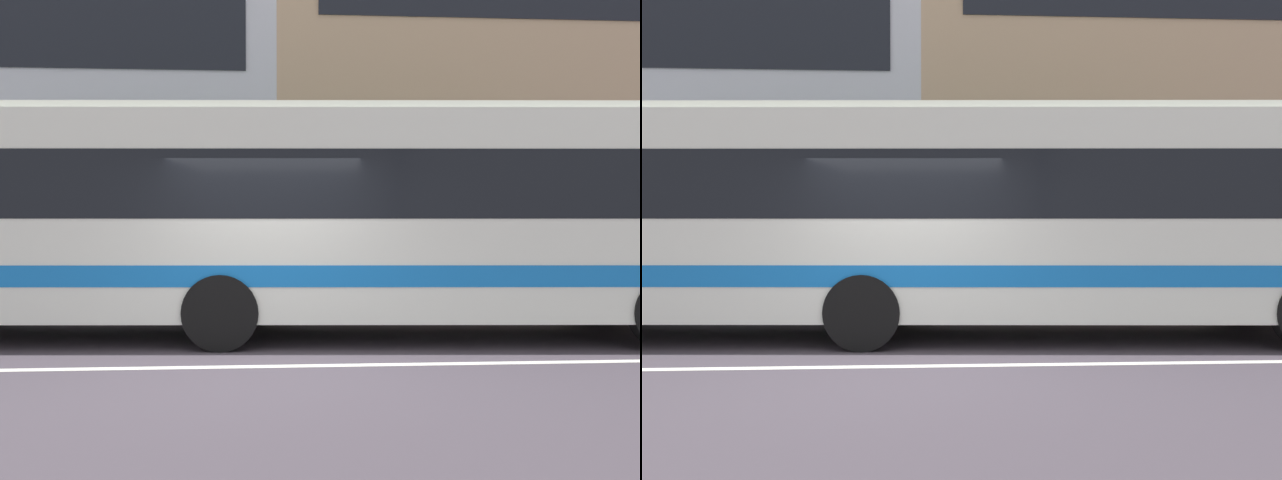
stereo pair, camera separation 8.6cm
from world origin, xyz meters
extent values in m
plane|color=#453D46|center=(0.00, 0.00, 0.00)|extent=(160.00, 160.00, 0.00)
cube|color=silver|center=(0.00, 0.00, 0.00)|extent=(60.00, 0.16, 0.01)
cube|color=#225D2B|center=(-2.29, 5.47, 0.37)|extent=(18.20, 1.10, 0.74)
cube|color=silver|center=(0.29, 2.10, 1.75)|extent=(12.32, 3.24, 2.81)
cube|color=black|center=(0.29, 2.10, 2.17)|extent=(11.59, 3.21, 0.90)
cube|color=blue|center=(0.29, 2.10, 0.98)|extent=(12.08, 3.24, 0.28)
cube|color=white|center=(0.29, 2.10, 3.22)|extent=(11.81, 2.81, 0.12)
cylinder|color=black|center=(5.44, 2.90, 0.50)|extent=(1.02, 0.34, 1.00)
cylinder|color=black|center=(-0.40, 3.28, 0.50)|extent=(1.02, 0.34, 1.00)
cylinder|color=black|center=(-0.55, 1.03, 0.50)|extent=(1.02, 0.34, 1.00)
camera|label=1|loc=(0.14, -7.90, 1.69)|focal=38.28mm
camera|label=2|loc=(0.22, -7.90, 1.69)|focal=38.28mm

